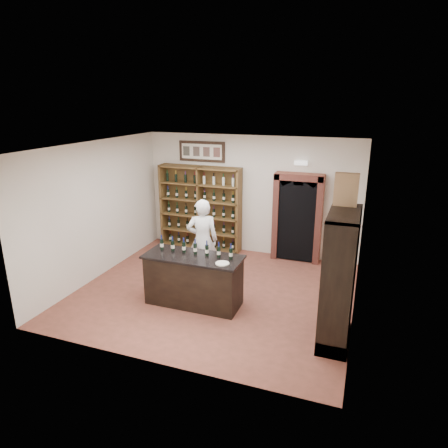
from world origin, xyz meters
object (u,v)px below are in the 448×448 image
(wine_shelf, at_px, (201,208))
(side_cabinet, at_px, (339,298))
(tasting_counter, at_px, (194,280))
(counter_bottle_0, at_px, (162,244))
(wine_crate, at_px, (346,190))
(shopkeeper, at_px, (202,240))

(wine_shelf, height_order, side_cabinet, same)
(tasting_counter, xyz_separation_m, counter_bottle_0, (-0.72, 0.11, 0.61))
(counter_bottle_0, distance_m, wine_crate, 3.63)
(counter_bottle_0, xyz_separation_m, side_cabinet, (3.44, -0.41, -0.35))
(side_cabinet, xyz_separation_m, wine_crate, (-0.07, 0.40, 1.71))
(tasting_counter, xyz_separation_m, shopkeeper, (-0.26, 1.06, 0.42))
(tasting_counter, height_order, counter_bottle_0, counter_bottle_0)
(counter_bottle_0, bearing_deg, side_cabinet, -6.73)
(counter_bottle_0, relative_size, shopkeeper, 0.16)
(shopkeeper, relative_size, wine_crate, 3.49)
(wine_shelf, distance_m, counter_bottle_0, 2.85)
(side_cabinet, distance_m, shopkeeper, 3.28)
(counter_bottle_0, relative_size, side_cabinet, 0.14)
(side_cabinet, relative_size, shopkeeper, 1.20)
(wine_shelf, height_order, tasting_counter, wine_shelf)
(shopkeeper, bearing_deg, wine_crate, 138.16)
(side_cabinet, xyz_separation_m, shopkeeper, (-2.98, 1.36, 0.16))
(shopkeeper, bearing_deg, tasting_counter, 80.15)
(wine_shelf, xyz_separation_m, tasting_counter, (1.10, -2.93, -0.61))
(tasting_counter, distance_m, counter_bottle_0, 0.95)
(counter_bottle_0, height_order, wine_crate, wine_crate)
(tasting_counter, distance_m, shopkeeper, 1.17)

